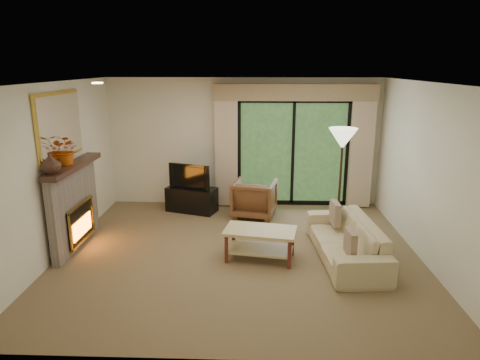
{
  "coord_description": "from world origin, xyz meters",
  "views": [
    {
      "loc": [
        0.23,
        -6.13,
        2.84
      ],
      "look_at": [
        0.0,
        0.3,
        1.1
      ],
      "focal_mm": 32.0,
      "sensor_mm": 36.0,
      "label": 1
    }
  ],
  "objects_px": {
    "media_console": "(192,199)",
    "armchair": "(255,198)",
    "coffee_table": "(260,244)",
    "sofa": "(346,240)"
  },
  "relations": [
    {
      "from": "armchair",
      "to": "coffee_table",
      "type": "height_order",
      "value": "armchair"
    },
    {
      "from": "sofa",
      "to": "coffee_table",
      "type": "xyz_separation_m",
      "value": [
        -1.29,
        -0.07,
        -0.06
      ]
    },
    {
      "from": "media_console",
      "to": "coffee_table",
      "type": "height_order",
      "value": "media_console"
    },
    {
      "from": "armchair",
      "to": "coffee_table",
      "type": "xyz_separation_m",
      "value": [
        0.09,
        -1.88,
        -0.12
      ]
    },
    {
      "from": "media_console",
      "to": "coffee_table",
      "type": "xyz_separation_m",
      "value": [
        1.34,
        -2.14,
        -0.01
      ]
    },
    {
      "from": "media_console",
      "to": "armchair",
      "type": "bearing_deg",
      "value": 7.06
    },
    {
      "from": "armchair",
      "to": "sofa",
      "type": "xyz_separation_m",
      "value": [
        1.38,
        -1.81,
        -0.06
      ]
    },
    {
      "from": "media_console",
      "to": "armchair",
      "type": "xyz_separation_m",
      "value": [
        1.25,
        -0.25,
        0.12
      ]
    },
    {
      "from": "media_console",
      "to": "coffee_table",
      "type": "relative_size",
      "value": 0.93
    },
    {
      "from": "armchair",
      "to": "sofa",
      "type": "distance_m",
      "value": 2.28
    }
  ]
}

